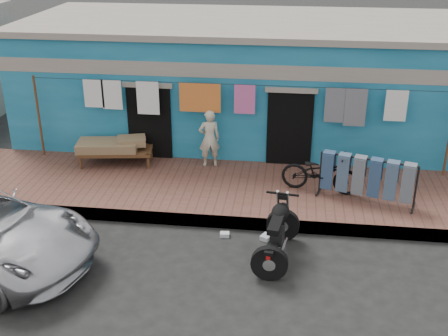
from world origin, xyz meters
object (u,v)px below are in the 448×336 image
seated_person (209,138)px  jeans_rack (367,178)px  bicycle (321,168)px  charpoy (116,151)px  motorcycle (277,232)px

seated_person → jeans_rack: (3.63, -1.41, -0.20)m
bicycle → jeans_rack: bicycle is taller
bicycle → charpoy: bearing=89.1°
bicycle → jeans_rack: bearing=-98.4°
bicycle → jeans_rack: (0.97, -0.32, -0.05)m
motorcycle → seated_person: bearing=124.7°
bicycle → motorcycle: (-0.86, -2.48, -0.24)m
seated_person → motorcycle: size_ratio=0.79×
seated_person → bicycle: 2.89m
bicycle → charpoy: (-5.00, 0.94, -0.25)m
motorcycle → jeans_rack: 2.84m
charpoy → bicycle: bearing=-10.7°
seated_person → bicycle: (2.67, -1.09, -0.16)m
bicycle → motorcycle: bicycle is taller
seated_person → motorcycle: seated_person is taller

